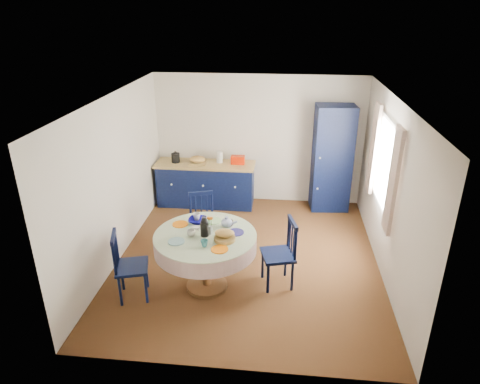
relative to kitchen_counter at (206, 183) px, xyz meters
The scene contains 17 objects.
floor 2.19m from the kitchen_counter, 62.24° to the right, with size 4.50×4.50×0.00m, color black.
ceiling 2.97m from the kitchen_counter, 62.24° to the right, with size 4.50×4.50×0.00m, color white.
wall_back 1.33m from the kitchen_counter, 19.25° to the left, with size 4.00×0.02×2.50m, color silver.
wall_left 2.29m from the kitchen_counter, 117.74° to the right, with size 0.02×4.50×2.50m, color silver.
wall_right 3.64m from the kitchen_counter, 32.35° to the right, with size 0.02×4.50×2.50m, color silver.
window 3.53m from the kitchen_counter, 28.45° to the right, with size 0.10×1.74×1.45m.
kitchen_counter is the anchor object (origin of this frame).
pantry_cabinet 2.47m from the kitchen_counter, ahead, with size 0.75×0.56×2.02m.
dining_table 2.76m from the kitchen_counter, 79.52° to the right, with size 1.38×1.38×1.12m.
chair_left 3.06m from the kitchen_counter, 99.22° to the right, with size 0.52×0.53×0.98m.
chair_far 1.72m from the kitchen_counter, 81.27° to the right, with size 0.54×0.52×0.96m.
chair_right 2.94m from the kitchen_counter, 59.05° to the right, with size 0.53×0.54×1.00m.
mug_a 2.81m from the kitchen_counter, 83.51° to the right, with size 0.11×0.11×0.09m, color silver.
mug_b 3.08m from the kitchen_counter, 79.83° to the right, with size 0.10×0.10×0.09m, color #2A686D.
mug_c 2.59m from the kitchen_counter, 72.06° to the right, with size 0.11×0.11×0.09m, color black.
mug_d 2.36m from the kitchen_counter, 82.61° to the right, with size 0.11×0.11×0.10m, color silver.
cobalt_bowl 2.43m from the kitchen_counter, 82.23° to the right, with size 0.26×0.26×0.06m, color navy.
Camera 1 is at (0.48, -5.72, 3.66)m, focal length 32.00 mm.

